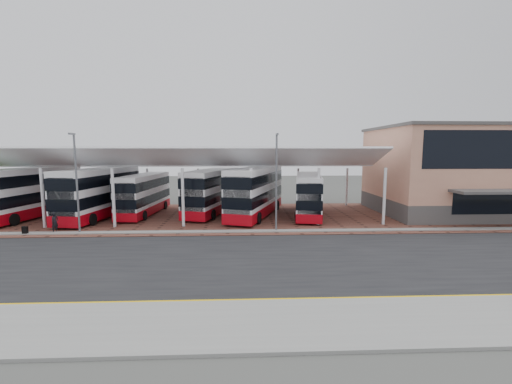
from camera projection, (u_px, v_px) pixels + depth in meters
ground at (255, 255)px, 22.11m from camera, size 140.00×140.00×0.00m
road at (256, 260)px, 21.12m from camera, size 120.00×14.00×0.02m
forecourt at (269, 216)px, 35.09m from camera, size 72.00×16.00×0.06m
sidewalk at (264, 324)px, 13.18m from camera, size 120.00×4.00×0.14m
north_kerb at (252, 231)px, 28.25m from camera, size 120.00×0.80×0.14m
yellow_line_near at (261, 302)px, 15.17m from camera, size 120.00×0.12×0.01m
yellow_line_far at (261, 299)px, 15.47m from camera, size 120.00×0.12×0.01m
canopy at (191, 160)px, 34.98m from camera, size 37.00×11.63×7.07m
terminal at (466, 170)px, 36.34m from camera, size 18.40×14.40×9.25m
lamp_west at (76, 180)px, 27.21m from camera, size 0.16×0.90×8.07m
lamp_east at (276, 180)px, 27.90m from camera, size 0.16×0.90×8.07m
bus_0 at (31, 193)px, 34.07m from camera, size 4.73×12.32×4.96m
bus_1 at (100, 193)px, 34.18m from camera, size 4.43×12.18×4.91m
bus_2 at (144, 195)px, 35.82m from camera, size 3.21×10.29×4.17m
bus_3 at (213, 191)px, 36.49m from camera, size 5.55×11.60×4.66m
bus_4 at (256, 192)px, 34.89m from camera, size 6.45×12.24×4.94m
bus_5 at (308, 195)px, 35.15m from camera, size 4.10×10.51×4.23m
pedestrian at (55, 223)px, 27.77m from camera, size 0.61×0.72×1.68m
suitcase at (25, 230)px, 27.25m from camera, size 0.38×0.27×0.65m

